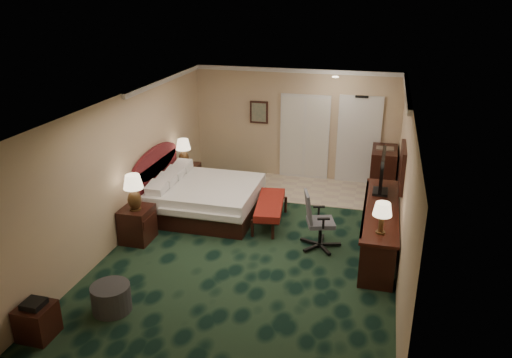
% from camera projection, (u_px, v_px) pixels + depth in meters
% --- Properties ---
extents(floor, '(5.00, 7.50, 0.00)m').
position_uv_depth(floor, '(257.00, 245.00, 9.27)').
color(floor, black).
rests_on(floor, ground).
extents(ceiling, '(5.00, 7.50, 0.00)m').
position_uv_depth(ceiling, '(257.00, 101.00, 8.29)').
color(ceiling, white).
rests_on(ceiling, wall_back).
extents(wall_back, '(5.00, 0.00, 2.70)m').
position_uv_depth(wall_back, '(295.00, 124.00, 12.16)').
color(wall_back, '#D1B487').
rests_on(wall_back, ground).
extents(wall_front, '(5.00, 0.00, 2.70)m').
position_uv_depth(wall_front, '(171.00, 297.00, 5.39)').
color(wall_front, '#D1B487').
rests_on(wall_front, ground).
extents(wall_left, '(0.00, 7.50, 2.70)m').
position_uv_depth(wall_left, '(128.00, 165.00, 9.36)').
color(wall_left, '#D1B487').
rests_on(wall_left, ground).
extents(wall_right, '(0.00, 7.50, 2.70)m').
position_uv_depth(wall_right, '(404.00, 191.00, 8.19)').
color(wall_right, '#D1B487').
rests_on(wall_right, ground).
extents(crown_molding, '(5.00, 7.50, 0.10)m').
position_uv_depth(crown_molding, '(257.00, 104.00, 8.31)').
color(crown_molding, silver).
rests_on(crown_molding, wall_back).
extents(tile_patch, '(3.20, 1.70, 0.01)m').
position_uv_depth(tile_patch, '(325.00, 191.00, 11.67)').
color(tile_patch, '#BAA693').
rests_on(tile_patch, ground).
extents(headboard, '(0.12, 2.00, 1.40)m').
position_uv_depth(headboard, '(156.00, 179.00, 10.49)').
color(headboard, '#4C1116').
rests_on(headboard, ground).
extents(entry_door, '(1.02, 0.06, 2.18)m').
position_uv_depth(entry_door, '(359.00, 141.00, 11.88)').
color(entry_door, silver).
rests_on(entry_door, ground).
extents(closet_doors, '(1.20, 0.06, 2.10)m').
position_uv_depth(closet_doors, '(304.00, 137.00, 12.18)').
color(closet_doors, silver).
rests_on(closet_doors, ground).
extents(wall_art, '(0.45, 0.06, 0.55)m').
position_uv_depth(wall_art, '(259.00, 112.00, 12.25)').
color(wall_art, '#496154').
rests_on(wall_art, wall_back).
extents(wall_mirror, '(0.05, 0.95, 0.75)m').
position_uv_depth(wall_mirror, '(402.00, 167.00, 8.67)').
color(wall_mirror, white).
rests_on(wall_mirror, wall_right).
extents(bed, '(2.09, 1.94, 0.66)m').
position_uv_depth(bed, '(207.00, 199.00, 10.43)').
color(bed, white).
rests_on(bed, ground).
extents(nightstand_near, '(0.53, 0.61, 0.66)m').
position_uv_depth(nightstand_near, '(137.00, 224.00, 9.33)').
color(nightstand_near, black).
rests_on(nightstand_near, ground).
extents(nightstand_far, '(0.52, 0.60, 0.66)m').
position_uv_depth(nightstand_far, '(187.00, 179.00, 11.55)').
color(nightstand_far, black).
rests_on(nightstand_far, ground).
extents(lamp_near, '(0.38, 0.38, 0.68)m').
position_uv_depth(lamp_near, '(134.00, 192.00, 9.03)').
color(lamp_near, black).
rests_on(lamp_near, nightstand_near).
extents(lamp_far, '(0.36, 0.36, 0.63)m').
position_uv_depth(lamp_far, '(184.00, 153.00, 11.29)').
color(lamp_far, black).
rests_on(lamp_far, nightstand_far).
extents(bed_bench, '(0.68, 1.50, 0.49)m').
position_uv_depth(bed_bench, '(270.00, 213.00, 10.01)').
color(bed_bench, maroon).
rests_on(bed_bench, ground).
extents(ottoman, '(0.75, 0.75, 0.41)m').
position_uv_depth(ottoman, '(111.00, 298.00, 7.33)').
color(ottoman, '#2D2D2F').
rests_on(ottoman, ground).
extents(side_table, '(0.45, 0.45, 0.48)m').
position_uv_depth(side_table, '(37.00, 321.00, 6.77)').
color(side_table, black).
rests_on(side_table, ground).
extents(desk, '(0.61, 2.85, 0.82)m').
position_uv_depth(desk, '(379.00, 228.00, 8.99)').
color(desk, black).
rests_on(desk, ground).
extents(tv, '(0.11, 1.02, 0.79)m').
position_uv_depth(tv, '(382.00, 173.00, 9.34)').
color(tv, black).
rests_on(tv, desk).
extents(desk_lamp, '(0.31, 0.31, 0.53)m').
position_uv_depth(desk_lamp, '(382.00, 218.00, 7.84)').
color(desk_lamp, black).
rests_on(desk_lamp, desk).
extents(desk_chair, '(0.78, 0.75, 1.09)m').
position_uv_depth(desk_chair, '(321.00, 220.00, 9.01)').
color(desk_chair, '#505159').
rests_on(desk_chair, ground).
extents(minibar, '(0.55, 1.00, 1.05)m').
position_uv_depth(minibar, '(383.00, 171.00, 11.46)').
color(minibar, black).
rests_on(minibar, ground).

